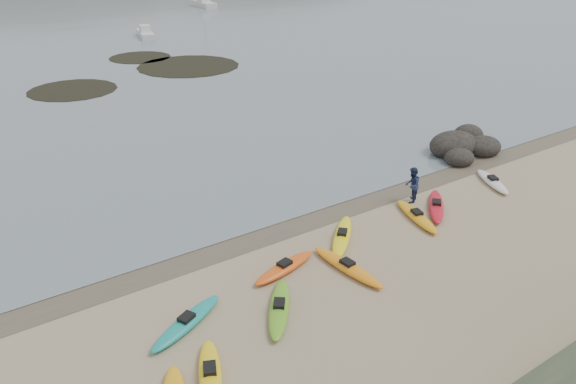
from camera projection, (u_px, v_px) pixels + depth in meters
ground at (288, 221)px, 26.41m from camera, size 600.00×600.00×0.00m
wet_sand at (292, 223)px, 26.19m from camera, size 60.00×60.00×0.00m
kayaks at (338, 263)px, 22.77m from camera, size 22.42×7.77×0.34m
person_east at (412, 185)px, 27.86m from camera, size 1.13×1.08×1.83m
rock_cluster at (463, 149)px, 34.32m from camera, size 5.10×3.72×1.63m
kelp_mats at (149, 70)px, 53.88m from camera, size 20.59×16.01×0.04m
far_hills at (69, 15)px, 197.77m from camera, size 550.00×135.00×80.00m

